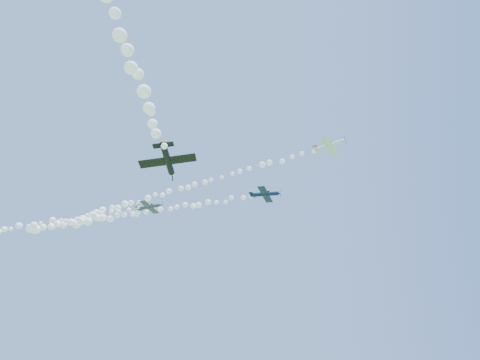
# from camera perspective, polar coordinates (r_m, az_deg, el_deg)

# --- Properties ---
(plane_white) EXTENTS (7.04, 7.46, 1.92)m
(plane_white) POSITION_cam_1_polar(r_m,az_deg,el_deg) (84.65, 12.58, 4.80)
(plane_white) COLOR white
(smoke_trail_white) EXTENTS (75.71, 32.74, 3.02)m
(smoke_trail_white) POSITION_cam_1_polar(r_m,az_deg,el_deg) (101.83, -10.97, -2.01)
(smoke_trail_white) COLOR white
(plane_navy) EXTENTS (7.95, 8.44, 3.06)m
(plane_navy) POSITION_cam_1_polar(r_m,az_deg,el_deg) (94.70, 3.62, -2.02)
(plane_navy) COLOR #0D1E3B
(smoke_trail_navy) EXTENTS (65.21, 15.16, 3.08)m
(smoke_trail_navy) POSITION_cam_1_polar(r_m,az_deg,el_deg) (107.58, -15.14, -4.71)
(smoke_trail_navy) COLOR white
(plane_grey) EXTENTS (6.36, 6.74, 1.76)m
(plane_grey) POSITION_cam_1_polar(r_m,az_deg,el_deg) (89.74, -12.76, -3.74)
(plane_grey) COLOR #363D4F
(smoke_trail_grey) EXTENTS (63.71, 13.77, 2.94)m
(smoke_trail_grey) POSITION_cam_1_polar(r_m,az_deg,el_deg) (109.73, -28.81, -5.85)
(smoke_trail_grey) COLOR white
(plane_black) EXTENTS (8.46, 8.10, 3.16)m
(plane_black) POSITION_cam_1_polar(r_m,az_deg,el_deg) (60.52, -10.25, 2.81)
(plane_black) COLOR black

